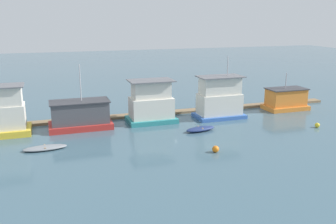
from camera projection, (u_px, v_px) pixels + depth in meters
ground_plane at (165, 121)px, 46.35m from camera, size 200.00×200.00×0.00m
dock_walkway at (158, 113)px, 49.41m from camera, size 51.00×1.50×0.30m
houseboat_red at (80, 115)px, 43.02m from camera, size 7.12×3.71×7.44m
houseboat_teal at (151, 104)px, 45.47m from camera, size 5.88×3.84×5.19m
houseboat_blue at (220, 99)px, 47.45m from camera, size 6.21×3.67×7.81m
houseboat_orange at (286, 99)px, 51.87m from camera, size 5.83×3.43×5.16m
dinghy_grey at (45, 148)px, 36.36m from camera, size 4.19×1.67×0.37m
dinghy_navy at (200, 129)px, 42.21m from camera, size 3.80×1.89×0.51m
mooring_post_far_right at (229, 106)px, 51.35m from camera, size 0.32×0.32×1.33m
mooring_post_centre at (133, 112)px, 47.24m from camera, size 0.23×0.23×1.81m
mooring_post_near_right at (3, 122)px, 42.65m from camera, size 0.26×0.26×1.70m
buoy_orange at (216, 149)px, 35.62m from camera, size 0.66×0.66×0.66m
buoy_yellow at (317, 125)px, 43.58m from camera, size 0.57×0.57×0.57m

